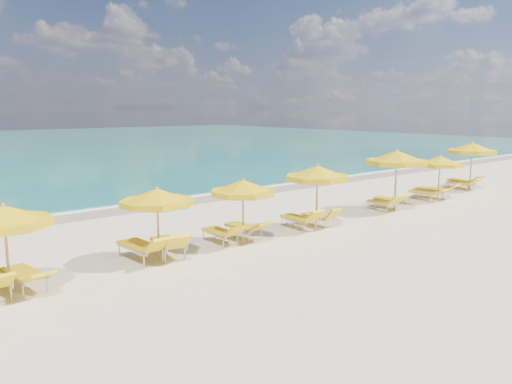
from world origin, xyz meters
TOP-DOWN VIEW (x-y plane):
  - ground_plane at (0.00, 0.00)m, footprint 120.00×120.00m
  - wet_sand_band at (0.00, 7.40)m, footprint 120.00×2.60m
  - foam_line at (0.00, 8.20)m, footprint 120.00×1.20m
  - whitecap_far at (8.00, 24.00)m, footprint 18.00×0.30m
  - umbrella_1 at (-8.71, -0.32)m, footprint 2.63×2.63m
  - umbrella_2 at (-4.83, -0.12)m, footprint 2.63×2.63m
  - umbrella_3 at (-1.99, -0.29)m, footprint 2.57×2.57m
  - umbrella_4 at (1.27, -0.30)m, footprint 2.88×2.88m
  - umbrella_5 at (6.01, -0.22)m, footprint 2.70×2.70m
  - umbrella_6 at (9.56, -0.07)m, footprint 2.68×2.68m
  - umbrella_7 at (13.52, 0.49)m, footprint 2.47×2.47m
  - lounger_1_right at (-8.34, -0.11)m, footprint 0.84×1.93m
  - lounger_2_left at (-5.21, 0.18)m, footprint 0.82×2.03m
  - lounger_2_right at (-4.43, 0.07)m, footprint 0.96×1.94m
  - lounger_3_left at (-2.47, 0.25)m, footprint 0.62×1.74m
  - lounger_3_right at (-1.48, 0.30)m, footprint 0.64×1.80m
  - lounger_4_left at (0.74, 0.02)m, footprint 0.70×1.80m
  - lounger_4_right at (1.67, -0.05)m, footprint 0.56×1.57m
  - lounger_5_left at (5.60, 0.09)m, footprint 0.79×1.65m
  - lounger_5_right at (6.39, 0.33)m, footprint 0.66×1.67m
  - lounger_6_left at (9.11, 0.34)m, footprint 0.67×1.83m
  - lounger_6_right at (10.04, 0.43)m, footprint 0.85×1.97m
  - lounger_7_left at (13.12, 0.79)m, footprint 0.61×1.70m
  - lounger_7_right at (13.88, 1.09)m, footprint 0.83×1.95m

SIDE VIEW (x-z plane):
  - ground_plane at x=0.00m, z-range 0.00..0.00m
  - wet_sand_band at x=0.00m, z-range -0.01..0.01m
  - foam_line at x=0.00m, z-range -0.01..0.01m
  - whitecap_far at x=8.00m, z-range -0.03..0.03m
  - lounger_5_right at x=6.39m, z-range -0.16..0.56m
  - lounger_4_right at x=1.67m, z-range -0.19..0.59m
  - lounger_5_left at x=5.60m, z-range -0.18..0.59m
  - lounger_7_left at x=13.12m, z-range -0.16..0.57m
  - lounger_6_left at x=9.11m, z-range -0.12..0.54m
  - lounger_3_left at x=-2.47m, z-range -0.16..0.59m
  - lounger_3_right at x=-1.48m, z-range -0.15..0.57m
  - lounger_1_right at x=-8.34m, z-range -0.12..0.56m
  - lounger_4_left at x=0.74m, z-range -0.20..0.65m
  - lounger_7_right at x=13.88m, z-range -0.16..0.61m
  - lounger_6_right at x=10.04m, z-range -0.17..0.63m
  - lounger_2_right at x=-4.43m, z-range -0.20..0.67m
  - lounger_2_left at x=-5.21m, z-range -0.20..0.69m
  - umbrella_3 at x=-1.99m, z-range 0.73..2.81m
  - umbrella_2 at x=-4.83m, z-range 0.73..2.82m
  - umbrella_6 at x=9.56m, z-range 0.74..2.83m
  - umbrella_1 at x=-8.71m, z-range 0.75..2.88m
  - umbrella_4 at x=1.27m, z-range 0.81..3.09m
  - umbrella_7 at x=13.52m, z-range 0.88..3.38m
  - umbrella_5 at x=6.01m, z-range 0.90..3.44m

